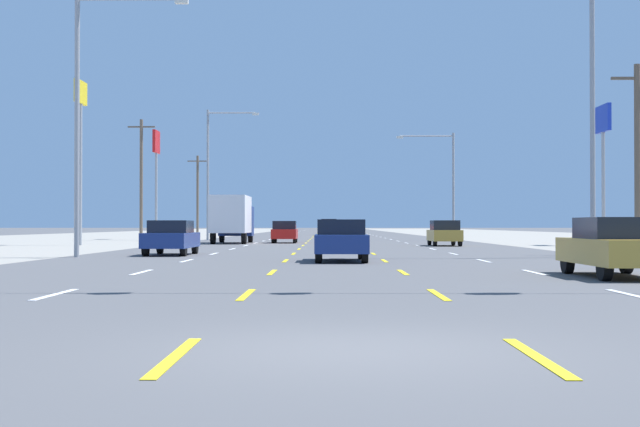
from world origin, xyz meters
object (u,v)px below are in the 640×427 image
object	(u,v)px
box_truck_far_left_far	(232,217)
suv_center_turn_farthest	(329,227)
sedan_center_turn_near	(341,240)
streetlight_right_row_0	(580,96)
sedan_far_left_mid	(171,237)
streetlight_right_row_1	(447,177)
pole_sign_left_row_2	(156,156)
hatchback_far_right_midfar	(444,233)
hatchback_inner_left_farther	(285,232)
pole_sign_right_row_1	(603,136)
streetlight_left_row_1	(213,165)
sedan_far_right_nearest	(616,246)
streetlight_left_row_0	(88,104)
pole_sign_left_row_1	(81,122)

from	to	relation	value
box_truck_far_left_far	suv_center_turn_farthest	world-z (taller)	box_truck_far_left_far
sedan_center_turn_near	streetlight_right_row_0	world-z (taller)	streetlight_right_row_0
sedan_far_left_mid	streetlight_right_row_1	bearing A→B (deg)	65.12
pole_sign_left_row_2	hatchback_far_right_midfar	bearing A→B (deg)	-47.30
hatchback_inner_left_farther	pole_sign_right_row_1	bearing A→B (deg)	-18.73
streetlight_left_row_1	streetlight_right_row_1	bearing A→B (deg)	0.00
sedan_far_right_nearest	suv_center_turn_farthest	size ratio (longest dim) A/B	0.92
pole_sign_right_row_1	streetlight_right_row_1	distance (m)	19.23
box_truck_far_left_far	streetlight_right_row_0	distance (m)	30.93
sedan_far_left_mid	suv_center_turn_farthest	distance (m)	70.96
pole_sign_right_row_1	streetlight_right_row_1	world-z (taller)	streetlight_right_row_1
sedan_far_right_nearest	hatchback_far_right_midfar	size ratio (longest dim) A/B	1.15
sedan_far_left_mid	suv_center_turn_farthest	size ratio (longest dim) A/B	0.92
box_truck_far_left_far	streetlight_right_row_1	world-z (taller)	streetlight_right_row_1
sedan_far_left_mid	streetlight_left_row_1	world-z (taller)	streetlight_left_row_1
hatchback_far_right_midfar	suv_center_turn_farthest	world-z (taller)	suv_center_turn_farthest
box_truck_far_left_far	streetlight_right_row_0	bearing A→B (deg)	-57.44
hatchback_far_right_midfar	box_truck_far_left_far	world-z (taller)	box_truck_far_left_far
box_truck_far_left_far	streetlight_left_row_0	size ratio (longest dim) A/B	0.69
sedan_center_turn_near	hatchback_far_right_midfar	size ratio (longest dim) A/B	1.15
pole_sign_left_row_2	pole_sign_right_row_1	world-z (taller)	pole_sign_left_row_2
hatchback_inner_left_farther	streetlight_right_row_0	world-z (taller)	streetlight_right_row_0
sedan_far_left_mid	streetlight_right_row_0	distance (m)	17.61
hatchback_far_right_midfar	hatchback_inner_left_farther	xyz separation A→B (m)	(-10.09, 8.44, 0.00)
sedan_far_right_nearest	streetlight_left_row_0	world-z (taller)	streetlight_left_row_0
pole_sign_left_row_1	pole_sign_left_row_2	bearing A→B (deg)	89.25
hatchback_inner_left_farther	streetlight_right_row_1	xyz separation A→B (m)	(12.85, 10.86, 4.47)
sedan_center_turn_near	pole_sign_right_row_1	world-z (taller)	pole_sign_right_row_1
sedan_far_right_nearest	pole_sign_left_row_1	size ratio (longest dim) A/B	0.44
pole_sign_left_row_2	streetlight_right_row_1	size ratio (longest dim) A/B	1.08
box_truck_far_left_far	hatchback_inner_left_farther	bearing A→B (deg)	20.51
sedan_center_turn_near	pole_sign_left_row_1	bearing A→B (deg)	123.73
hatchback_far_right_midfar	streetlight_right_row_1	size ratio (longest dim) A/B	0.44
sedan_far_right_nearest	sedan_center_turn_near	size ratio (longest dim) A/B	1.00
pole_sign_left_row_1	pole_sign_right_row_1	bearing A→B (deg)	0.50
sedan_far_right_nearest	pole_sign_left_row_1	xyz separation A→B (m)	(-22.45, 32.95, 6.92)
suv_center_turn_farthest	streetlight_right_row_1	xyz separation A→B (m)	(9.66, -35.17, 4.23)
hatchback_inner_left_farther	suv_center_turn_farthest	size ratio (longest dim) A/B	0.80
sedan_far_left_mid	streetlight_left_row_0	distance (m)	6.52
pole_sign_right_row_1	streetlight_left_row_1	world-z (taller)	streetlight_left_row_1
streetlight_right_row_0	streetlight_left_row_1	bearing A→B (deg)	117.05
hatchback_far_right_midfar	streetlight_left_row_1	bearing A→B (deg)	130.65
sedan_far_right_nearest	hatchback_far_right_midfar	distance (m)	31.64
sedan_far_right_nearest	pole_sign_left_row_1	world-z (taller)	pole_sign_left_row_1
streetlight_left_row_1	streetlight_right_row_1	xyz separation A→B (m)	(19.33, 0.00, -0.95)
pole_sign_right_row_1	hatchback_inner_left_farther	bearing A→B (deg)	161.27
sedan_far_left_mid	pole_sign_left_row_1	world-z (taller)	pole_sign_left_row_1
pole_sign_left_row_1	streetlight_left_row_0	size ratio (longest dim) A/B	0.98
box_truck_far_left_far	sedan_center_turn_near	bearing A→B (deg)	-76.63
sedan_far_right_nearest	streetlight_right_row_0	bearing A→B (deg)	77.63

